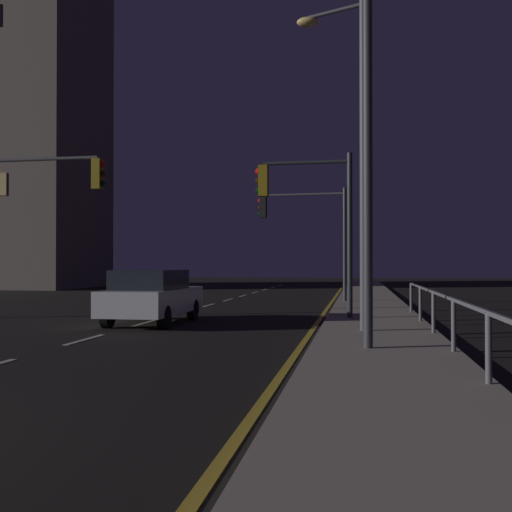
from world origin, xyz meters
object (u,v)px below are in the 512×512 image
traffic_light_mid_right (307,204)px  street_lamp_across_street (353,134)px  traffic_light_near_right (305,221)px  traffic_light_near_left (41,201)px  car (152,296)px  street_lamp_far_end (377,114)px

traffic_light_mid_right → street_lamp_across_street: (1.40, -3.50, 1.34)m
traffic_light_near_right → traffic_light_near_left: size_ratio=0.92×
car → traffic_light_near_right: (3.57, 10.19, 2.80)m
car → street_lamp_across_street: bearing=-19.3°
traffic_light_mid_right → car: bearing=-161.5°
traffic_light_mid_right → traffic_light_near_right: bearing=95.4°
traffic_light_near_left → street_lamp_far_end: street_lamp_far_end is taller
traffic_light_near_right → street_lamp_across_street: (2.22, -12.22, 1.29)m
car → traffic_light_near_right: traffic_light_near_right is taller
traffic_light_mid_right → street_lamp_across_street: bearing=-68.2°
traffic_light_near_left → street_lamp_across_street: bearing=-17.8°
street_lamp_across_street → traffic_light_near_right: bearing=100.3°
street_lamp_across_street → street_lamp_far_end: bearing=-82.5°
traffic_light_near_left → street_lamp_across_street: size_ratio=0.66×
car → traffic_light_near_left: size_ratio=0.83×
traffic_light_mid_right → street_lamp_far_end: 7.31m
traffic_light_mid_right → street_lamp_far_end: (1.86, -7.00, 0.99)m
street_lamp_far_end → traffic_light_near_left: bearing=147.2°
car → traffic_light_near_left: 5.19m
car → street_lamp_across_street: (5.79, -2.03, 4.09)m
car → traffic_light_mid_right: traffic_light_mid_right is taller
traffic_light_mid_right → street_lamp_across_street: street_lamp_across_street is taller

